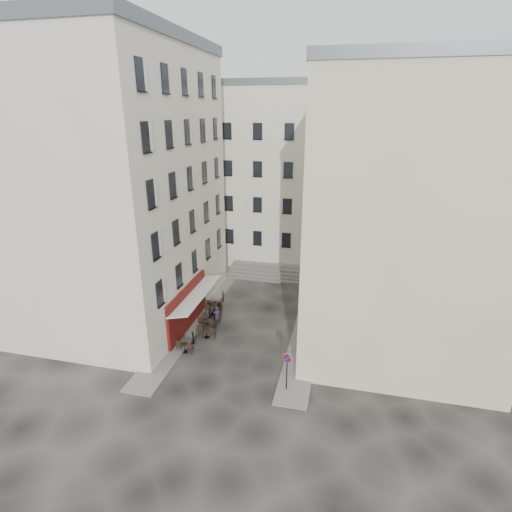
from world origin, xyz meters
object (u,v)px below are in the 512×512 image
(no_parking_sign, at_px, (287,365))
(bistro_table_a, at_px, (185,347))
(pedestrian, at_px, (217,316))
(bistro_table_b, at_px, (207,332))

(no_parking_sign, bearing_deg, bistro_table_a, 179.50)
(no_parking_sign, relative_size, bistro_table_a, 2.15)
(bistro_table_a, distance_m, pedestrian, 4.20)
(bistro_table_b, xyz_separation_m, pedestrian, (0.15, 1.93, 0.33))
(pedestrian, bearing_deg, bistro_table_a, 48.85)
(no_parking_sign, relative_size, bistro_table_b, 1.89)
(bistro_table_a, relative_size, bistro_table_b, 0.88)
(no_parking_sign, height_order, bistro_table_b, no_parking_sign)
(bistro_table_a, xyz_separation_m, bistro_table_b, (0.83, 2.13, 0.06))
(bistro_table_a, bearing_deg, pedestrian, 76.48)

